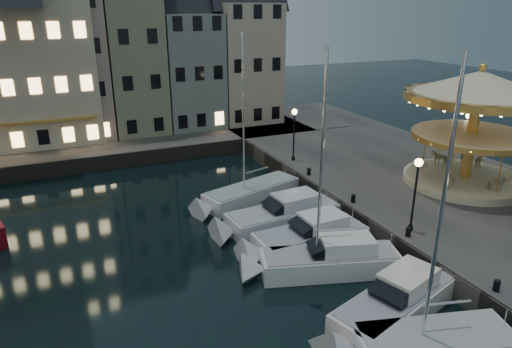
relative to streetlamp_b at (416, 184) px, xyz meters
name	(u,v)px	position (x,y,z in m)	size (l,w,h in m)	color
ground	(305,291)	(-7.20, -1.00, -4.02)	(160.00, 160.00, 0.00)	black
quay_east	(435,191)	(6.80, 5.00, -3.37)	(16.00, 56.00, 1.30)	#474442
quay_north	(81,146)	(-15.20, 27.00, -3.37)	(44.00, 12.00, 1.30)	#474442
quaywall_e	(340,210)	(-1.20, 5.00, -3.37)	(0.15, 44.00, 1.30)	#47423A
quaywall_n	(112,162)	(-13.20, 21.00, -3.37)	(48.00, 0.15, 1.30)	#47423A
streetlamp_b	(416,184)	(0.00, 0.00, 0.00)	(0.44, 0.44, 4.17)	black
streetlamp_c	(294,127)	(0.00, 13.50, 0.00)	(0.44, 0.44, 4.17)	black
streetlamp_d	(466,132)	(11.30, 7.00, 0.00)	(0.44, 0.44, 4.17)	black
bollard_a	(497,285)	(-0.60, -6.00, -2.41)	(0.30, 0.30, 0.57)	black
bollard_b	(408,231)	(-0.60, -0.50, -2.41)	(0.30, 0.30, 0.57)	black
bollard_c	(353,198)	(-0.60, 4.50, -2.41)	(0.30, 0.30, 0.57)	black
bollard_d	(309,171)	(-0.60, 10.00, -2.41)	(0.30, 0.30, 0.57)	black
townhouse_nc	(68,55)	(-15.20, 29.00, 4.76)	(6.82, 8.00, 14.80)	gray
townhouse_nd	(131,47)	(-9.45, 29.00, 5.26)	(5.50, 8.00, 15.80)	gray
townhouse_ne	(187,61)	(-4.00, 29.00, 3.76)	(6.16, 8.00, 12.80)	slate
townhouse_nf	(242,53)	(2.05, 29.00, 4.26)	(6.82, 8.00, 13.80)	tan
motorboat_a	(421,348)	(-5.38, -6.78, -3.48)	(7.27, 4.09, 12.05)	silver
motorboat_b	(390,308)	(-4.92, -4.40, -3.38)	(7.86, 4.37, 2.15)	silver
motorboat_c	(322,261)	(-5.61, 0.05, -3.34)	(8.06, 4.24, 10.78)	silver
motorboat_d	(304,239)	(-5.24, 2.52, -3.38)	(7.46, 2.70, 2.15)	silver
motorboat_e	(278,217)	(-5.28, 5.72, -3.37)	(8.31, 2.91, 2.15)	silver
motorboat_f	(246,195)	(-5.66, 9.99, -3.49)	(8.28, 4.28, 11.05)	silver
carousel	(477,107)	(8.46, 4.09, 2.70)	(9.40, 9.40, 8.23)	beige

